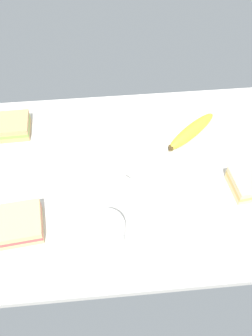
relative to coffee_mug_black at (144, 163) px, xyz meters
The scene contains 9 objects.
tabletop 7.34cm from the coffee_mug_black, behind, with size 90.00×64.00×2.00cm, color beige.
coffee_mug_black is the anchor object (origin of this frame).
coffee_mug_milky 23.37cm from the coffee_mug_black, 119.35° to the right, with size 9.47×11.19×9.87cm.
sandwich_main 28.28cm from the coffee_mug_black, 14.98° to the right, with size 11.50×10.58×4.40cm.
sandwich_side 35.16cm from the coffee_mug_black, 156.33° to the right, with size 12.25×11.24×4.40cm.
sandwich_extra 41.41cm from the coffee_mug_black, 152.79° to the left, with size 10.22×9.25×4.40cm.
banana 20.14cm from the coffee_mug_black, 38.81° to the left, with size 17.53×15.28×3.78cm.
spoon 25.77cm from the coffee_mug_black, 151.26° to the left, with size 7.15×10.46×0.80cm.
paper_napkin 17.65cm from the coffee_mug_black, 73.18° to the right, with size 12.16×12.16×0.30cm, color white.
Camera 1 is at (-5.38, -58.05, 81.15)cm, focal length 38.73 mm.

